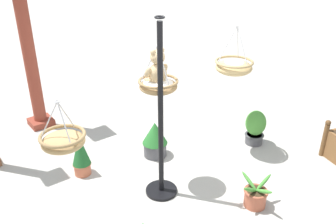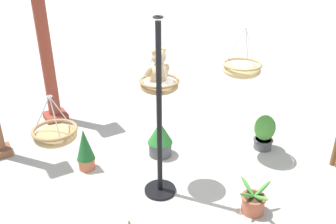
# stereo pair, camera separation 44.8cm
# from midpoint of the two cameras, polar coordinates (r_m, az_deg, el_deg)

# --- Properties ---
(ground_plane) EXTENTS (40.00, 40.00, 0.00)m
(ground_plane) POSITION_cam_midpoint_polar(r_m,az_deg,el_deg) (5.21, -1.57, -11.99)
(ground_plane) COLOR #ADAAA3
(display_pole_central) EXTENTS (0.44, 0.44, 2.43)m
(display_pole_central) POSITION_cam_midpoint_polar(r_m,az_deg,el_deg) (4.71, -3.87, -5.46)
(display_pole_central) COLOR black
(display_pole_central) RESTS_ON ground
(hanging_basket_with_teddy) EXTENTS (0.52, 0.52, 0.63)m
(hanging_basket_with_teddy) POSITION_cam_midpoint_polar(r_m,az_deg,el_deg) (4.63, -4.33, 4.24)
(hanging_basket_with_teddy) COLOR #A37F51
(teddy_bear) EXTENTS (0.34, 0.30, 0.49)m
(teddy_bear) POSITION_cam_midpoint_polar(r_m,az_deg,el_deg) (4.58, -4.58, 6.76)
(teddy_bear) COLOR tan
(hanging_basket_left_high) EXTENTS (0.47, 0.47, 0.53)m
(hanging_basket_left_high) POSITION_cam_midpoint_polar(r_m,az_deg,el_deg) (3.80, -19.69, -4.38)
(hanging_basket_left_high) COLOR tan
(hanging_basket_right_low) EXTENTS (0.58, 0.58, 0.75)m
(hanging_basket_right_low) POSITION_cam_midpoint_polar(r_m,az_deg,el_deg) (5.51, 8.19, 7.15)
(hanging_basket_right_low) COLOR tan
(greenhouse_pillar_right) EXTENTS (0.43, 0.43, 2.65)m
(greenhouse_pillar_right) POSITION_cam_midpoint_polar(r_m,az_deg,el_deg) (6.82, -22.92, 7.58)
(greenhouse_pillar_right) COLOR brown
(greenhouse_pillar_right) RESTS_ON ground
(potted_plant_fern_front) EXTENTS (0.28, 0.28, 0.68)m
(potted_plant_fern_front) POSITION_cam_midpoint_polar(r_m,az_deg,el_deg) (5.49, -16.05, -6.61)
(potted_plant_fern_front) COLOR #BC6042
(potted_plant_fern_front) RESTS_ON ground
(potted_plant_tall_leafy) EXTENTS (0.35, 0.35, 0.61)m
(potted_plant_tall_leafy) POSITION_cam_midpoint_polar(r_m,az_deg,el_deg) (6.19, 11.76, -2.42)
(potted_plant_tall_leafy) COLOR #4C4C51
(potted_plant_tall_leafy) RESTS_ON ground
(potted_plant_small_succulent) EXTENTS (0.40, 0.40, 0.60)m
(potted_plant_small_succulent) POSITION_cam_midpoint_polar(r_m,az_deg,el_deg) (5.74, -4.34, -4.35)
(potted_plant_small_succulent) COLOR #4C4C51
(potted_plant_small_succulent) RESTS_ON ground
(potted_plant_conical_shrub) EXTENTS (0.54, 0.55, 0.42)m
(potted_plant_conical_shrub) POSITION_cam_midpoint_polar(r_m,az_deg,el_deg) (4.90, 11.20, -13.02)
(potted_plant_conical_shrub) COLOR #AD563D
(potted_plant_conical_shrub) RESTS_ON ground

